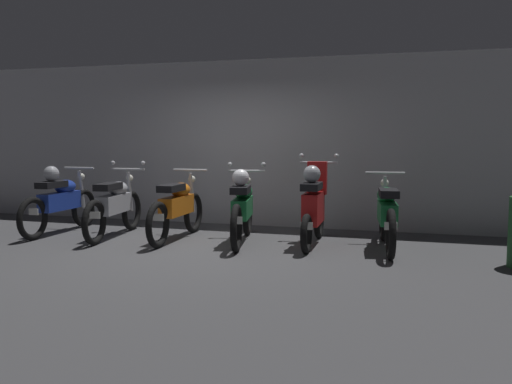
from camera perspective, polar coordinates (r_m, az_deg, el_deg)
name	(u,v)px	position (r m, az deg, el deg)	size (l,w,h in m)	color
ground_plane	(193,249)	(7.58, -6.55, -5.93)	(80.00, 80.00, 0.00)	#424244
back_wall	(245,143)	(9.63, -1.14, 5.10)	(16.00, 0.30, 2.85)	#ADADB2
motorbike_slot_0	(60,200)	(9.26, -19.76, -0.82)	(0.56, 1.95, 1.08)	black
motorbike_slot_1	(115,205)	(8.67, -14.51, -1.32)	(0.59, 1.95, 1.15)	black
motorbike_slot_2	(177,207)	(8.25, -8.20, -1.56)	(0.56, 1.95, 1.03)	black
motorbike_slot_3	(242,207)	(7.90, -1.43, -1.55)	(0.62, 1.93, 1.15)	black
motorbike_slot_4	(314,205)	(7.77, 6.03, -1.40)	(0.59, 1.68, 1.29)	black
motorbike_slot_5	(387,214)	(7.65, 13.50, -2.22)	(0.56, 1.95, 1.03)	black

